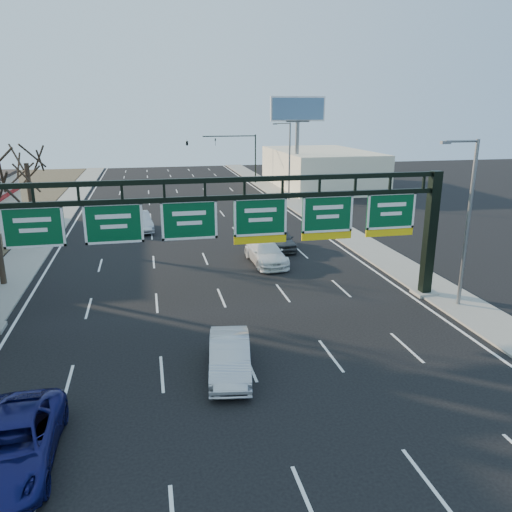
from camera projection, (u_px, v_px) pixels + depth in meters
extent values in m
plane|color=black|center=(260.00, 389.00, 19.35)|extent=(160.00, 160.00, 0.00)
cube|color=gray|center=(22.00, 261.00, 35.45)|extent=(3.00, 120.00, 0.12)
cube|color=gray|center=(358.00, 242.00, 40.70)|extent=(3.00, 120.00, 0.12)
cube|color=white|center=(202.00, 251.00, 38.09)|extent=(21.60, 120.00, 0.01)
cube|color=black|center=(430.00, 235.00, 28.23)|extent=(0.55, 0.55, 7.20)
cube|color=gray|center=(424.00, 293.00, 29.22)|extent=(1.20, 1.20, 0.20)
cube|color=black|center=(225.00, 180.00, 24.86)|extent=(23.40, 0.25, 0.25)
cube|color=black|center=(225.00, 198.00, 25.11)|extent=(23.40, 0.25, 0.25)
cube|color=#054724|center=(33.00, 227.00, 23.53)|extent=(2.80, 0.10, 2.00)
cube|color=#054724|center=(114.00, 223.00, 24.28)|extent=(2.80, 0.10, 2.00)
cube|color=#054724|center=(189.00, 220.00, 25.03)|extent=(2.80, 0.10, 2.00)
cube|color=#054724|center=(260.00, 217.00, 25.78)|extent=(2.80, 0.10, 2.00)
cube|color=yellow|center=(260.00, 239.00, 26.13)|extent=(2.80, 0.10, 0.40)
cube|color=#054724|center=(327.00, 214.00, 26.54)|extent=(2.80, 0.10, 2.00)
cube|color=yellow|center=(326.00, 236.00, 26.88)|extent=(2.80, 0.10, 0.40)
cube|color=#054724|center=(391.00, 211.00, 27.29)|extent=(2.80, 0.10, 2.00)
cube|color=yellow|center=(389.00, 232.00, 27.63)|extent=(2.80, 0.10, 0.40)
cube|color=beige|center=(320.00, 169.00, 69.60)|extent=(12.00, 20.00, 5.00)
cylinder|color=black|center=(31.00, 203.00, 39.21)|extent=(0.36, 0.36, 6.46)
cylinder|color=slate|center=(468.00, 224.00, 26.25)|extent=(0.20, 0.20, 9.00)
cylinder|color=slate|center=(462.00, 139.00, 24.83)|extent=(1.80, 0.12, 0.12)
cube|color=slate|center=(446.00, 140.00, 24.66)|extent=(0.50, 0.22, 0.15)
cylinder|color=slate|center=(289.00, 161.00, 58.12)|extent=(0.20, 0.20, 9.00)
cylinder|color=slate|center=(283.00, 122.00, 56.69)|extent=(1.80, 0.12, 0.12)
cube|color=slate|center=(275.00, 123.00, 56.52)|extent=(0.50, 0.22, 0.15)
cylinder|color=slate|center=(297.00, 158.00, 63.33)|extent=(0.50, 0.50, 9.00)
cube|color=slate|center=(298.00, 121.00, 62.06)|extent=(3.00, 0.30, 0.20)
cube|color=white|center=(298.00, 109.00, 61.63)|extent=(7.00, 0.30, 3.00)
cube|color=#4A6D94|center=(298.00, 109.00, 61.45)|extent=(6.60, 0.05, 2.60)
cylinder|color=black|center=(255.00, 159.00, 72.33)|extent=(0.18, 0.18, 7.00)
cylinder|color=black|center=(229.00, 136.00, 70.62)|extent=(7.60, 0.14, 0.14)
imported|color=black|center=(215.00, 142.00, 70.43)|extent=(0.20, 0.20, 1.00)
imported|color=black|center=(187.00, 142.00, 69.61)|extent=(0.54, 0.54, 1.62)
imported|color=#131454|center=(12.00, 445.00, 14.95)|extent=(2.55, 5.49, 1.52)
imported|color=#AAAAAF|center=(230.00, 357.00, 20.28)|extent=(2.29, 4.82, 1.53)
imported|color=white|center=(266.00, 253.00, 34.97)|extent=(2.44, 5.43, 1.54)
imported|color=#3F4244|center=(280.00, 239.00, 38.65)|extent=(1.91, 4.64, 1.57)
imported|color=#B1B1B6|center=(140.00, 222.00, 44.36)|extent=(2.54, 5.29, 1.67)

